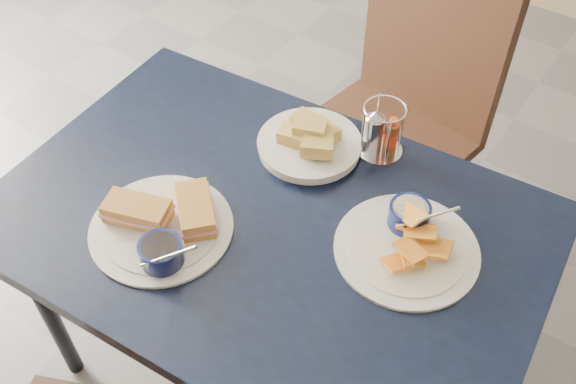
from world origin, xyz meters
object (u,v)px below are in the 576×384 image
Objects in this scene: dining_table at (267,238)px; sandwich_plate at (164,224)px; chair_far at (399,104)px; plantain_plate at (408,238)px; bread_basket at (310,141)px; condiment_caddy at (380,132)px.

sandwich_plate reaches higher than dining_table.
chair_far reaches higher than plantain_plate.
bread_basket is at bearing -91.30° from chair_far.
condiment_caddy is (0.25, 0.49, 0.03)m from sandwich_plate.
sandwich_plate is at bearing -148.70° from plantain_plate.
sandwich_plate is 1.05× the size of plantain_plate.
bread_basket is at bearing 100.93° from dining_table.
chair_far is at bearing 88.70° from bread_basket.
sandwich_plate is at bearing -105.86° from bread_basket.
sandwich_plate reaches higher than bread_basket.
bread_basket is 1.83× the size of condiment_caddy.
sandwich_plate is 0.55m from condiment_caddy.
condiment_caddy is (0.13, -0.39, 0.24)m from chair_far.
sandwich_plate is 1.29× the size of bread_basket.
bread_basket is 0.17m from condiment_caddy.
sandwich_plate is 0.52m from plantain_plate.
sandwich_plate is at bearing -97.99° from chair_far.
condiment_caddy is (0.09, 0.33, 0.12)m from dining_table.
sandwich_plate is at bearing -135.89° from dining_table.
plantain_plate is at bearing 31.30° from sandwich_plate.
chair_far is 7.28× the size of condiment_caddy.
dining_table is 1.26× the size of chair_far.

